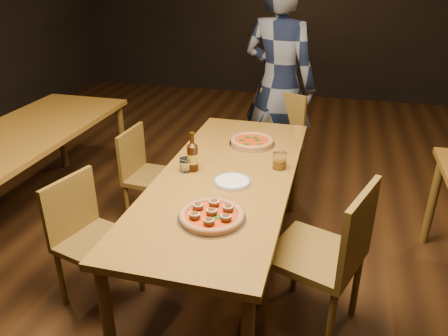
% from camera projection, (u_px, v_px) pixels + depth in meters
% --- Properties ---
extents(ground, '(9.00, 9.00, 0.00)m').
position_uv_depth(ground, '(226.00, 273.00, 2.99)').
color(ground, black).
extents(table_main, '(0.80, 2.00, 0.75)m').
position_uv_depth(table_main, '(226.00, 185.00, 2.69)').
color(table_main, brown).
rests_on(table_main, ground).
extents(table_left, '(0.80, 2.00, 0.75)m').
position_uv_depth(table_left, '(22.00, 141.00, 3.35)').
color(table_left, brown).
rests_on(table_left, ground).
extents(chair_main_nw, '(0.48, 0.48, 0.84)m').
position_uv_depth(chair_main_nw, '(97.00, 242.00, 2.60)').
color(chair_main_nw, brown).
rests_on(chair_main_nw, ground).
extents(chair_main_sw, '(0.40, 0.40, 0.81)m').
position_uv_depth(chair_main_sw, '(154.00, 176.00, 3.41)').
color(chair_main_sw, brown).
rests_on(chair_main_sw, ground).
extents(chair_main_e, '(0.58, 0.58, 0.97)m').
position_uv_depth(chair_main_e, '(315.00, 253.00, 2.38)').
color(chair_main_e, brown).
rests_on(chair_main_e, ground).
extents(chair_end, '(0.59, 0.59, 0.96)m').
position_uv_depth(chair_end, '(268.00, 146.00, 3.77)').
color(chair_end, brown).
rests_on(chair_end, ground).
extents(pizza_meatball, '(0.35, 0.35, 0.06)m').
position_uv_depth(pizza_meatball, '(212.00, 215.00, 2.20)').
color(pizza_meatball, '#B7B7BF').
rests_on(pizza_meatball, table_main).
extents(pizza_margherita, '(0.33, 0.33, 0.04)m').
position_uv_depth(pizza_margherita, '(252.00, 141.00, 3.10)').
color(pizza_margherita, '#B7B7BF').
rests_on(pizza_margherita, table_main).
extents(plate_stack, '(0.21, 0.21, 0.02)m').
position_uv_depth(plate_stack, '(232.00, 182.00, 2.56)').
color(plate_stack, white).
rests_on(plate_stack, table_main).
extents(beer_bottle, '(0.07, 0.07, 0.25)m').
position_uv_depth(beer_bottle, '(193.00, 157.00, 2.68)').
color(beer_bottle, black).
rests_on(beer_bottle, table_main).
extents(water_glass, '(0.07, 0.07, 0.09)m').
position_uv_depth(water_glass, '(185.00, 165.00, 2.69)').
color(water_glass, white).
rests_on(water_glass, table_main).
extents(amber_glass, '(0.08, 0.08, 0.11)m').
position_uv_depth(amber_glass, '(280.00, 161.00, 2.73)').
color(amber_glass, '#955C10').
rests_on(amber_glass, table_main).
extents(diner, '(0.80, 0.66, 1.88)m').
position_uv_depth(diner, '(279.00, 85.00, 3.85)').
color(diner, black).
rests_on(diner, ground).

